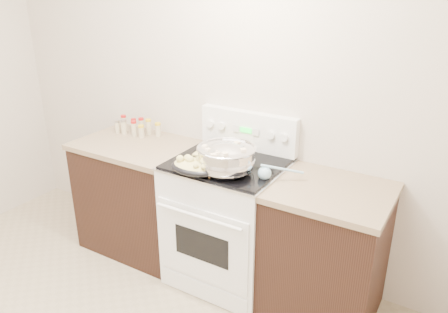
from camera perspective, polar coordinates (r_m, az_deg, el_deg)
The scene contains 9 objects.
counter_left at distance 3.65m, azimuth -10.79°, elevation -4.98°, with size 0.93×0.67×0.92m.
counter_right at distance 2.97m, azimuth 13.06°, elevation -12.07°, with size 0.73×0.67×0.92m.
kitchen_range at distance 3.20m, azimuth 0.51°, elevation -8.17°, with size 0.78×0.73×1.22m.
mixing_bowl at distance 2.80m, azimuth 0.33°, elevation -0.37°, with size 0.49×0.49×0.23m.
roasting_pan at distance 2.81m, azimuth -3.72°, elevation -1.24°, with size 0.36×0.27×0.11m.
baking_sheet at distance 3.07m, azimuth -0.38°, elevation 0.35°, with size 0.42×0.32×0.06m.
wooden_spoon at distance 2.84m, azimuth -3.45°, elevation -1.79°, with size 0.18×0.22×0.04m.
blue_ladle at distance 2.75m, azimuth 5.55°, elevation -2.12°, with size 0.25×0.18×0.11m.
spice_jars at distance 3.65m, azimuth -11.42°, elevation 3.82°, with size 0.40×0.15×0.13m.
Camera 1 is at (1.74, -0.95, 2.11)m, focal length 35.00 mm.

